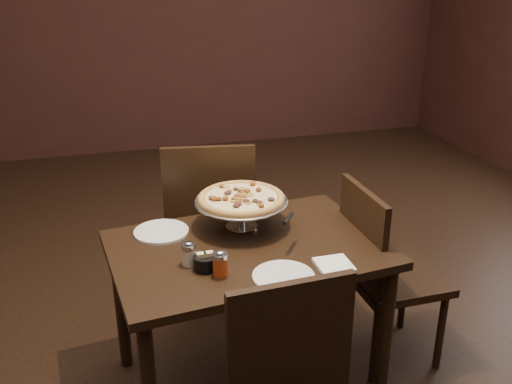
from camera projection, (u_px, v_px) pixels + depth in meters
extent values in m
cube|color=black|center=(235.00, 381.00, 2.60)|extent=(6.00, 7.00, 0.02)
cube|color=black|center=(140.00, 2.00, 5.18)|extent=(6.00, 0.02, 2.80)
cube|color=black|center=(248.00, 249.00, 2.34)|extent=(1.17, 0.84, 0.04)
cylinder|color=black|center=(386.00, 335.00, 2.37)|extent=(0.06, 0.06, 0.65)
cylinder|color=black|center=(121.00, 306.00, 2.57)|extent=(0.06, 0.06, 0.65)
cylinder|color=black|center=(317.00, 265.00, 2.91)|extent=(0.06, 0.06, 0.65)
cylinder|color=#AFAFB6|center=(241.00, 226.00, 2.49)|extent=(0.14, 0.14, 0.01)
cylinder|color=#AFAFB6|center=(241.00, 214.00, 2.47)|extent=(0.03, 0.03, 0.11)
cylinder|color=#AFAFB6|center=(241.00, 202.00, 2.45)|extent=(0.10, 0.10, 0.01)
cylinder|color=#ABACB1|center=(241.00, 201.00, 2.44)|extent=(0.39, 0.39, 0.01)
torus|color=#ABACB1|center=(241.00, 201.00, 2.44)|extent=(0.40, 0.40, 0.01)
cylinder|color=olive|center=(241.00, 199.00, 2.44)|extent=(0.36, 0.36, 0.01)
torus|color=olive|center=(241.00, 198.00, 2.44)|extent=(0.38, 0.38, 0.03)
cylinder|color=tan|center=(241.00, 197.00, 2.44)|extent=(0.31, 0.31, 0.01)
cylinder|color=beige|center=(189.00, 256.00, 2.18)|extent=(0.05, 0.05, 0.07)
cylinder|color=#AFAFB6|center=(189.00, 246.00, 2.16)|extent=(0.06, 0.06, 0.02)
ellipsoid|color=#AFAFB6|center=(188.00, 243.00, 2.16)|extent=(0.03, 0.03, 0.01)
cylinder|color=maroon|center=(220.00, 267.00, 2.10)|extent=(0.05, 0.05, 0.07)
cylinder|color=#AFAFB6|center=(220.00, 256.00, 2.09)|extent=(0.06, 0.06, 0.02)
ellipsoid|color=#AFAFB6|center=(220.00, 252.00, 2.08)|extent=(0.03, 0.03, 0.01)
cylinder|color=black|center=(206.00, 262.00, 2.15)|extent=(0.09, 0.09, 0.06)
cube|color=#D9C37D|center=(202.00, 260.00, 2.14)|extent=(0.04, 0.03, 0.06)
cube|color=#D9C37D|center=(209.00, 259.00, 2.15)|extent=(0.04, 0.03, 0.06)
cube|color=white|center=(334.00, 265.00, 2.17)|extent=(0.13, 0.13, 0.01)
cylinder|color=silver|center=(161.00, 232.00, 2.44)|extent=(0.23, 0.23, 0.01)
cylinder|color=silver|center=(283.00, 277.00, 2.10)|extent=(0.23, 0.23, 0.01)
cone|color=#AFAFB6|center=(288.00, 219.00, 2.26)|extent=(0.14, 0.14, 0.00)
cylinder|color=black|center=(288.00, 219.00, 2.26)|extent=(0.07, 0.10, 0.02)
cube|color=black|center=(209.00, 224.00, 3.05)|extent=(0.51, 0.51, 0.04)
cube|color=black|center=(209.00, 193.00, 2.76)|extent=(0.45, 0.10, 0.47)
cylinder|color=black|center=(240.00, 246.00, 3.33)|extent=(0.04, 0.04, 0.44)
cylinder|color=black|center=(178.00, 250.00, 3.29)|extent=(0.04, 0.04, 0.44)
cylinder|color=black|center=(247.00, 278.00, 2.99)|extent=(0.04, 0.04, 0.44)
cylinder|color=black|center=(177.00, 283.00, 2.96)|extent=(0.04, 0.04, 0.44)
cube|color=black|center=(291.00, 342.00, 1.77)|extent=(0.42, 0.05, 0.43)
cube|color=black|center=(395.00, 278.00, 2.62)|extent=(0.41, 0.41, 0.04)
cube|color=black|center=(362.00, 235.00, 2.48)|extent=(0.03, 0.41, 0.43)
cylinder|color=black|center=(441.00, 332.00, 2.60)|extent=(0.04, 0.04, 0.40)
cylinder|color=black|center=(403.00, 294.00, 2.89)|extent=(0.04, 0.04, 0.40)
cylinder|color=black|center=(375.00, 345.00, 2.51)|extent=(0.04, 0.04, 0.40)
cylinder|color=black|center=(344.00, 304.00, 2.81)|extent=(0.04, 0.04, 0.40)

